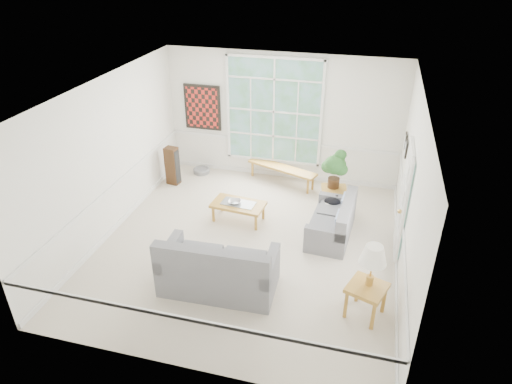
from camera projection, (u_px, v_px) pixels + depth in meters
The scene contains 24 objects.
floor at pixel (248, 244), 8.75m from camera, with size 5.50×6.00×0.01m, color beige.
ceiling at pixel (247, 91), 7.29m from camera, with size 5.50×6.00×0.02m, color white.
wall_back at pixel (283, 118), 10.56m from camera, with size 5.50×0.02×3.00m, color white.
wall_front at pixel (180, 283), 5.48m from camera, with size 5.50×0.02×3.00m, color white.
wall_left at pixel (108, 158), 8.63m from camera, with size 0.02×6.00×3.00m, color white.
wall_right at pixel (410, 194), 7.41m from camera, with size 0.02×6.00×3.00m, color white.
window_back at pixel (274, 112), 10.50m from camera, with size 2.30×0.08×2.40m, color white.
entry_door at pixel (403, 199), 8.14m from camera, with size 0.08×0.90×2.10m, color white.
door_sidelight at pixel (404, 213), 7.56m from camera, with size 0.08×0.26×1.90m, color white.
wall_art at pixel (202, 108), 10.90m from camera, with size 0.90×0.06×1.10m, color maroon.
wall_frame_near at pixel (406, 149), 8.87m from camera, with size 0.04×0.26×0.32m, color black.
wall_frame_far at pixel (405, 141), 9.21m from camera, with size 0.04×0.26×0.32m, color black.
loveseat_right at pixel (331, 218), 8.82m from camera, with size 0.76×1.46×0.79m, color slate.
loveseat_front at pixel (219, 262), 7.43m from camera, with size 1.88×0.97×1.01m, color slate.
coffee_table at pixel (238, 212), 9.41m from camera, with size 1.07×0.58×0.40m, color #AE7C2E.
pewter_bowl at pixel (235, 202), 9.29m from camera, with size 0.31×0.31×0.08m, color #A3A3A8.
window_bench at pixel (282, 175), 10.87m from camera, with size 1.75×0.34×0.41m, color #AE7C2E.
end_table at pixel (333, 200), 9.72m from camera, with size 0.52×0.52×0.52m, color #AE7C2E.
houseplant at pixel (335, 169), 9.46m from camera, with size 0.49×0.49×0.85m, color #275824, non-canonical shape.
side_table at pixel (365, 300), 6.98m from camera, with size 0.55×0.55×0.56m, color #AE7C2E.
table_lamp at pixel (372, 266), 6.72m from camera, with size 0.41×0.41×0.70m, color white, non-canonical shape.
pet_bed at pixel (202, 171), 11.39m from camera, with size 0.42×0.42×0.12m, color slate.
floor_speaker at pixel (172, 166), 10.72m from camera, with size 0.29×0.22×0.92m, color #3A2311.
cat at pixel (332, 201), 9.23m from camera, with size 0.33×0.23×0.15m, color black.
Camera 1 is at (1.96, -6.89, 5.12)m, focal length 32.00 mm.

